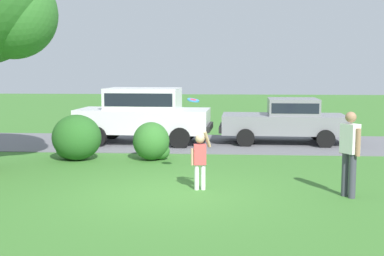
{
  "coord_description": "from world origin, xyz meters",
  "views": [
    {
      "loc": [
        1.22,
        -10.33,
        2.61
      ],
      "look_at": [
        0.31,
        2.38,
        1.1
      ],
      "focal_mm": 47.68,
      "sensor_mm": 36.0,
      "label": 1
    }
  ],
  "objects_px": {
    "parked_suv": "(143,113)",
    "child_thrower": "(200,157)",
    "parked_sedan": "(286,119)",
    "adult_onlooker": "(350,149)",
    "frisbee": "(193,100)"
  },
  "relations": [
    {
      "from": "parked_sedan",
      "to": "child_thrower",
      "type": "bearing_deg",
      "value": -110.4
    },
    {
      "from": "child_thrower",
      "to": "adult_onlooker",
      "type": "distance_m",
      "value": 3.08
    },
    {
      "from": "parked_sedan",
      "to": "child_thrower",
      "type": "xyz_separation_m",
      "value": [
        -2.6,
        -6.99,
        -0.13
      ]
    },
    {
      "from": "child_thrower",
      "to": "adult_onlooker",
      "type": "height_order",
      "value": "adult_onlooker"
    },
    {
      "from": "parked_suv",
      "to": "child_thrower",
      "type": "bearing_deg",
      "value": -70.63
    },
    {
      "from": "parked_sedan",
      "to": "frisbee",
      "type": "height_order",
      "value": "frisbee"
    },
    {
      "from": "parked_sedan",
      "to": "frisbee",
      "type": "relative_size",
      "value": 15.45
    },
    {
      "from": "parked_sedan",
      "to": "parked_suv",
      "type": "distance_m",
      "value": 4.94
    },
    {
      "from": "frisbee",
      "to": "parked_suv",
      "type": "bearing_deg",
      "value": 111.03
    },
    {
      "from": "parked_sedan",
      "to": "child_thrower",
      "type": "distance_m",
      "value": 7.46
    },
    {
      "from": "parked_suv",
      "to": "frisbee",
      "type": "xyz_separation_m",
      "value": [
        2.1,
        -5.46,
        0.78
      ]
    },
    {
      "from": "child_thrower",
      "to": "adult_onlooker",
      "type": "xyz_separation_m",
      "value": [
        3.04,
        -0.41,
        0.27
      ]
    },
    {
      "from": "parked_sedan",
      "to": "frisbee",
      "type": "distance_m",
      "value": 6.57
    },
    {
      "from": "parked_sedan",
      "to": "adult_onlooker",
      "type": "bearing_deg",
      "value": -86.62
    },
    {
      "from": "parked_sedan",
      "to": "adult_onlooker",
      "type": "height_order",
      "value": "adult_onlooker"
    }
  ]
}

